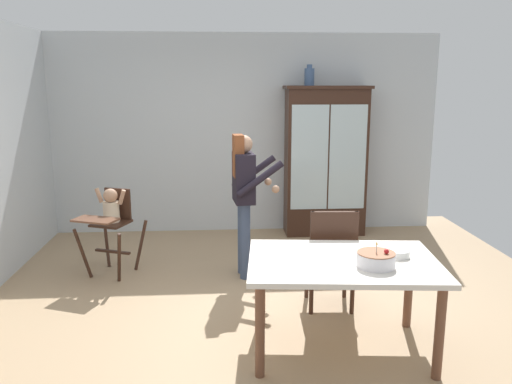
{
  "coord_description": "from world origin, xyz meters",
  "views": [
    {
      "loc": [
        -0.32,
        -4.47,
        2.06
      ],
      "look_at": [
        0.04,
        0.7,
        0.95
      ],
      "focal_mm": 36.22,
      "sensor_mm": 36.0,
      "label": 1
    }
  ],
  "objects_px": {
    "china_cabinet": "(325,161)",
    "ceramic_vase": "(309,76)",
    "dining_chair_far_side": "(332,252)",
    "dining_table": "(343,271)",
    "adult_person": "(244,188)",
    "birthday_cake": "(376,259)",
    "serving_bowl": "(398,253)",
    "high_chair_with_toddler": "(111,216)"
  },
  "relations": [
    {
      "from": "china_cabinet",
      "to": "birthday_cake",
      "type": "relative_size",
      "value": 7.18
    },
    {
      "from": "ceramic_vase",
      "to": "dining_chair_far_side",
      "type": "xyz_separation_m",
      "value": [
        -0.18,
        -2.47,
        -1.57
      ]
    },
    {
      "from": "china_cabinet",
      "to": "ceramic_vase",
      "type": "relative_size",
      "value": 7.44
    },
    {
      "from": "high_chair_with_toddler",
      "to": "birthday_cake",
      "type": "height_order",
      "value": "high_chair_with_toddler"
    },
    {
      "from": "ceramic_vase",
      "to": "adult_person",
      "type": "relative_size",
      "value": 0.18
    },
    {
      "from": "birthday_cake",
      "to": "serving_bowl",
      "type": "height_order",
      "value": "birthday_cake"
    },
    {
      "from": "ceramic_vase",
      "to": "dining_chair_far_side",
      "type": "bearing_deg",
      "value": -94.25
    },
    {
      "from": "serving_bowl",
      "to": "dining_chair_far_side",
      "type": "distance_m",
      "value": 0.79
    },
    {
      "from": "high_chair_with_toddler",
      "to": "dining_chair_far_side",
      "type": "bearing_deg",
      "value": -4.87
    },
    {
      "from": "china_cabinet",
      "to": "birthday_cake",
      "type": "xyz_separation_m",
      "value": [
        -0.29,
        -3.34,
        -0.22
      ]
    },
    {
      "from": "birthday_cake",
      "to": "dining_chair_far_side",
      "type": "xyz_separation_m",
      "value": [
        -0.13,
        0.87,
        -0.24
      ]
    },
    {
      "from": "ceramic_vase",
      "to": "serving_bowl",
      "type": "xyz_separation_m",
      "value": [
        0.18,
        -3.14,
        -1.36
      ]
    },
    {
      "from": "high_chair_with_toddler",
      "to": "birthday_cake",
      "type": "xyz_separation_m",
      "value": [
        2.31,
        -1.94,
        0.14
      ]
    },
    {
      "from": "high_chair_with_toddler",
      "to": "dining_chair_far_side",
      "type": "relative_size",
      "value": 0.99
    },
    {
      "from": "ceramic_vase",
      "to": "dining_table",
      "type": "xyz_separation_m",
      "value": [
        -0.25,
        -3.18,
        -1.48
      ]
    },
    {
      "from": "china_cabinet",
      "to": "high_chair_with_toddler",
      "type": "distance_m",
      "value": 2.97
    },
    {
      "from": "high_chair_with_toddler",
      "to": "adult_person",
      "type": "distance_m",
      "value": 1.47
    },
    {
      "from": "high_chair_with_toddler",
      "to": "serving_bowl",
      "type": "distance_m",
      "value": 3.08
    },
    {
      "from": "birthday_cake",
      "to": "serving_bowl",
      "type": "xyz_separation_m",
      "value": [
        0.23,
        0.2,
        -0.03
      ]
    },
    {
      "from": "adult_person",
      "to": "dining_table",
      "type": "distance_m",
      "value": 1.79
    },
    {
      "from": "serving_bowl",
      "to": "dining_chair_far_side",
      "type": "height_order",
      "value": "dining_chair_far_side"
    },
    {
      "from": "adult_person",
      "to": "birthday_cake",
      "type": "height_order",
      "value": "adult_person"
    },
    {
      "from": "high_chair_with_toddler",
      "to": "dining_table",
      "type": "bearing_deg",
      "value": -18.8
    },
    {
      "from": "birthday_cake",
      "to": "dining_chair_far_side",
      "type": "distance_m",
      "value": 0.91
    },
    {
      "from": "dining_chair_far_side",
      "to": "dining_table",
      "type": "bearing_deg",
      "value": 87.55
    },
    {
      "from": "adult_person",
      "to": "birthday_cake",
      "type": "distance_m",
      "value": 2.0
    },
    {
      "from": "high_chair_with_toddler",
      "to": "birthday_cake",
      "type": "distance_m",
      "value": 3.02
    },
    {
      "from": "adult_person",
      "to": "birthday_cake",
      "type": "relative_size",
      "value": 5.47
    },
    {
      "from": "dining_table",
      "to": "birthday_cake",
      "type": "distance_m",
      "value": 0.3
    },
    {
      "from": "high_chair_with_toddler",
      "to": "birthday_cake",
      "type": "relative_size",
      "value": 3.39
    },
    {
      "from": "dining_chair_far_side",
      "to": "ceramic_vase",
      "type": "bearing_deg",
      "value": -91.19
    },
    {
      "from": "birthday_cake",
      "to": "china_cabinet",
      "type": "bearing_deg",
      "value": 85.01
    },
    {
      "from": "china_cabinet",
      "to": "serving_bowl",
      "type": "distance_m",
      "value": 3.15
    },
    {
      "from": "ceramic_vase",
      "to": "high_chair_with_toddler",
      "type": "distance_m",
      "value": 3.11
    },
    {
      "from": "dining_table",
      "to": "birthday_cake",
      "type": "xyz_separation_m",
      "value": [
        0.2,
        -0.17,
        0.15
      ]
    },
    {
      "from": "china_cabinet",
      "to": "adult_person",
      "type": "xyz_separation_m",
      "value": [
        -1.17,
        -1.55,
        -0.04
      ]
    },
    {
      "from": "dining_table",
      "to": "birthday_cake",
      "type": "relative_size",
      "value": 5.41
    },
    {
      "from": "serving_bowl",
      "to": "ceramic_vase",
      "type": "bearing_deg",
      "value": 93.34
    },
    {
      "from": "dining_chair_far_side",
      "to": "adult_person",
      "type": "bearing_deg",
      "value": -48.04
    },
    {
      "from": "ceramic_vase",
      "to": "birthday_cake",
      "type": "xyz_separation_m",
      "value": [
        -0.05,
        -3.34,
        -1.33
      ]
    },
    {
      "from": "high_chair_with_toddler",
      "to": "dining_chair_far_side",
      "type": "height_order",
      "value": "dining_chair_far_side"
    },
    {
      "from": "high_chair_with_toddler",
      "to": "dining_table",
      "type": "xyz_separation_m",
      "value": [
        2.1,
        -1.78,
        -0.01
      ]
    }
  ]
}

